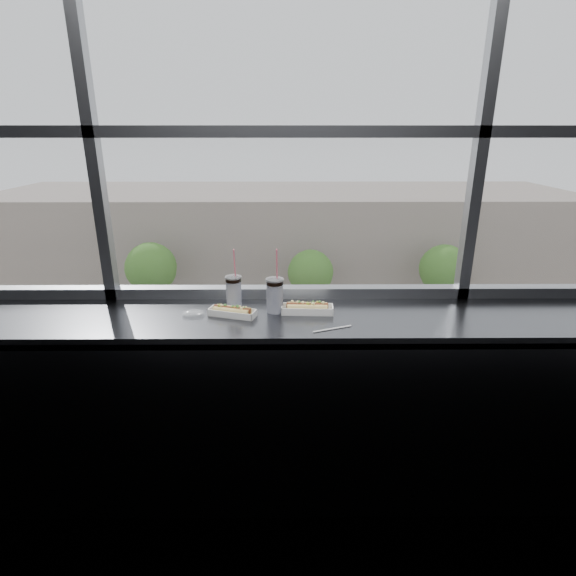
{
  "coord_description": "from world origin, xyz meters",
  "views": [
    {
      "loc": [
        -0.01,
        -0.92,
        2.01
      ],
      "look_at": [
        0.0,
        1.23,
        1.25
      ],
      "focal_mm": 28.0,
      "sensor_mm": 36.0,
      "label": 1
    }
  ],
  "objects_px": {
    "hotdog_tray_right": "(307,308)",
    "car_near_e": "(569,393)",
    "pedestrian_d": "(405,308)",
    "car_near_a": "(20,399)",
    "car_near_c": "(319,393)",
    "car_far_c": "(454,327)",
    "tree_center": "(310,273)",
    "wrapper": "(193,313)",
    "car_near_b": "(126,394)",
    "tree_left": "(151,268)",
    "hotdog_tray_left": "(232,311)",
    "soda_cup_right": "(275,294)",
    "pedestrian_b": "(250,298)",
    "soda_cup_left": "(234,290)",
    "pedestrian_c": "(346,298)",
    "loose_straw": "(332,329)",
    "car_near_d": "(436,396)",
    "pedestrian_a": "(229,302)",
    "car_far_a": "(114,328)",
    "tree_right": "(444,269)",
    "car_far_b": "(293,325)"
  },
  "relations": [
    {
      "from": "hotdog_tray_right",
      "to": "car_near_e",
      "type": "distance_m",
      "value": 23.75
    },
    {
      "from": "pedestrian_d",
      "to": "car_near_a",
      "type": "bearing_deg",
      "value": -152.06
    },
    {
      "from": "car_near_a",
      "to": "car_near_c",
      "type": "distance_m",
      "value": 14.23
    },
    {
      "from": "car_far_c",
      "to": "tree_center",
      "type": "bearing_deg",
      "value": 61.35
    },
    {
      "from": "wrapper",
      "to": "car_near_b",
      "type": "relative_size",
      "value": 0.02
    },
    {
      "from": "car_near_e",
      "to": "tree_left",
      "type": "bearing_deg",
      "value": 55.92
    },
    {
      "from": "car_near_b",
      "to": "tree_left",
      "type": "distance_m",
      "value": 12.43
    },
    {
      "from": "car_far_c",
      "to": "tree_left",
      "type": "height_order",
      "value": "tree_left"
    },
    {
      "from": "hotdog_tray_left",
      "to": "soda_cup_right",
      "type": "xyz_separation_m",
      "value": [
        0.22,
        0.06,
        0.08
      ]
    },
    {
      "from": "car_far_c",
      "to": "pedestrian_b",
      "type": "xyz_separation_m",
      "value": [
        -13.53,
        5.02,
        0.17
      ]
    },
    {
      "from": "soda_cup_left",
      "to": "pedestrian_c",
      "type": "bearing_deg",
      "value": 80.49
    },
    {
      "from": "soda_cup_left",
      "to": "pedestrian_b",
      "type": "distance_m",
      "value": 31.28
    },
    {
      "from": "loose_straw",
      "to": "car_near_d",
      "type": "distance_m",
      "value": 21.01
    },
    {
      "from": "hotdog_tray_right",
      "to": "car_near_c",
      "type": "distance_m",
      "value": 19.62
    },
    {
      "from": "car_far_c",
      "to": "car_near_d",
      "type": "bearing_deg",
      "value": 150.02
    },
    {
      "from": "car_near_c",
      "to": "wrapper",
      "type": "bearing_deg",
      "value": -179.66
    },
    {
      "from": "car_near_e",
      "to": "pedestrian_a",
      "type": "relative_size",
      "value": 3.4
    },
    {
      "from": "hotdog_tray_left",
      "to": "car_far_c",
      "type": "bearing_deg",
      "value": 82.17
    },
    {
      "from": "car_near_a",
      "to": "pedestrian_a",
      "type": "relative_size",
      "value": 2.77
    },
    {
      "from": "car_far_c",
      "to": "car_far_a",
      "type": "height_order",
      "value": "car_far_a"
    },
    {
      "from": "hotdog_tray_left",
      "to": "tree_right",
      "type": "height_order",
      "value": "hotdog_tray_left"
    },
    {
      "from": "loose_straw",
      "to": "wrapper",
      "type": "relative_size",
      "value": 1.88
    },
    {
      "from": "soda_cup_left",
      "to": "soda_cup_right",
      "type": "xyz_separation_m",
      "value": [
        0.22,
        -0.07,
        0.01
      ]
    },
    {
      "from": "car_far_a",
      "to": "pedestrian_d",
      "type": "height_order",
      "value": "pedestrian_d"
    },
    {
      "from": "car_near_e",
      "to": "car_far_c",
      "type": "bearing_deg",
      "value": 11.74
    },
    {
      "from": "car_near_a",
      "to": "tree_left",
      "type": "distance_m",
      "value": 12.72
    },
    {
      "from": "pedestrian_a",
      "to": "hotdog_tray_left",
      "type": "bearing_deg",
      "value": 7.68
    },
    {
      "from": "car_near_d",
      "to": "car_near_c",
      "type": "bearing_deg",
      "value": 92.14
    },
    {
      "from": "soda_cup_right",
      "to": "car_near_d",
      "type": "relative_size",
      "value": 0.06
    },
    {
      "from": "car_near_d",
      "to": "car_near_e",
      "type": "height_order",
      "value": "car_near_e"
    },
    {
      "from": "hotdog_tray_left",
      "to": "wrapper",
      "type": "height_order",
      "value": "hotdog_tray_left"
    },
    {
      "from": "loose_straw",
      "to": "car_near_c",
      "type": "relative_size",
      "value": 0.03
    },
    {
      "from": "soda_cup_right",
      "to": "car_far_b",
      "type": "bearing_deg",
      "value": 88.68
    },
    {
      "from": "pedestrian_a",
      "to": "loose_straw",
      "type": "bearing_deg",
      "value": 8.61
    },
    {
      "from": "loose_straw",
      "to": "car_near_a",
      "type": "relative_size",
      "value": 0.04
    },
    {
      "from": "car_far_c",
      "to": "pedestrian_c",
      "type": "xyz_separation_m",
      "value": [
        -6.29,
        5.15,
        0.07
      ]
    },
    {
      "from": "car_near_a",
      "to": "wrapper",
      "type": "bearing_deg",
      "value": -149.64
    },
    {
      "from": "wrapper",
      "to": "tree_center",
      "type": "height_order",
      "value": "wrapper"
    },
    {
      "from": "soda_cup_right",
      "to": "pedestrian_c",
      "type": "height_order",
      "value": "soda_cup_right"
    },
    {
      "from": "wrapper",
      "to": "tree_right",
      "type": "height_order",
      "value": "wrapper"
    },
    {
      "from": "soda_cup_right",
      "to": "pedestrian_a",
      "type": "relative_size",
      "value": 0.17
    },
    {
      "from": "tree_center",
      "to": "car_far_c",
      "type": "bearing_deg",
      "value": -23.73
    },
    {
      "from": "car_near_d",
      "to": "car_far_b",
      "type": "distance_m",
      "value": 10.42
    },
    {
      "from": "car_near_d",
      "to": "pedestrian_a",
      "type": "height_order",
      "value": "pedestrian_a"
    },
    {
      "from": "hotdog_tray_left",
      "to": "soda_cup_right",
      "type": "height_order",
      "value": "soda_cup_right"
    },
    {
      "from": "pedestrian_b",
      "to": "pedestrian_c",
      "type": "xyz_separation_m",
      "value": [
        7.24,
        0.13,
        -0.1
      ]
    },
    {
      "from": "pedestrian_d",
      "to": "tree_center",
      "type": "relative_size",
      "value": 0.39
    },
    {
      "from": "car_far_c",
      "to": "wrapper",
      "type": "bearing_deg",
      "value": 149.92
    },
    {
      "from": "car_near_a",
      "to": "pedestrian_b",
      "type": "height_order",
      "value": "pedestrian_b"
    },
    {
      "from": "tree_center",
      "to": "pedestrian_d",
      "type": "bearing_deg",
      "value": -6.45
    }
  ]
}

